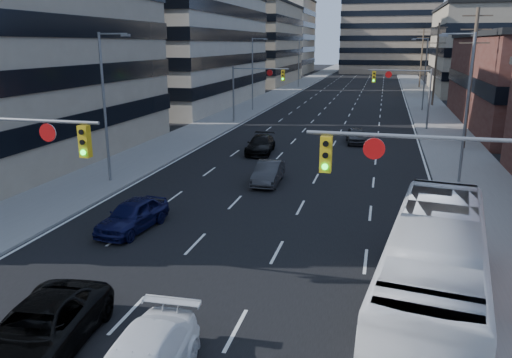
{
  "coord_description": "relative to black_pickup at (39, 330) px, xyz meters",
  "views": [
    {
      "loc": [
        5.68,
        -6.75,
        8.39
      ],
      "look_at": [
        0.09,
        15.2,
        2.2
      ],
      "focal_mm": 35.0,
      "sensor_mm": 36.0,
      "label": 1
    }
  ],
  "objects": [
    {
      "name": "streetlight_left_far",
      "position": [
        -7.19,
        86.42,
        4.33
      ],
      "size": [
        2.03,
        0.22,
        9.0
      ],
      "color": "slate",
      "rests_on": "ground"
    },
    {
      "name": "office_left_mid",
      "position": [
        -23.85,
        56.42,
        13.27
      ],
      "size": [
        26.0,
        34.0,
        28.0
      ],
      "primitive_type": "cube",
      "color": "#ADA089",
      "rests_on": "ground"
    },
    {
      "name": "transit_bus",
      "position": [
        10.7,
        4.74,
        0.9
      ],
      "size": [
        4.31,
        11.92,
        3.25
      ],
      "primitive_type": "imported",
      "rotation": [
        0.0,
        0.0,
        -0.14
      ],
      "color": "silver",
      "rests_on": "ground"
    },
    {
      "name": "signal_far_right",
      "position": [
        10.83,
        41.42,
        3.57
      ],
      "size": [
        6.09,
        0.33,
        6.0
      ],
      "color": "slate",
      "rests_on": "ground"
    },
    {
      "name": "sedan_grey_right",
      "position": [
        6.71,
        33.05,
        -0.06
      ],
      "size": [
        2.06,
        4.1,
        1.34
      ],
      "primitive_type": "imported",
      "rotation": [
        0.0,
        0.0,
        0.12
      ],
      "color": "#2F3032",
      "rests_on": "ground"
    },
    {
      "name": "streetlight_right_far",
      "position": [
        13.49,
        56.42,
        4.33
      ],
      "size": [
        2.03,
        0.22,
        9.0
      ],
      "color": "slate",
      "rests_on": "ground"
    },
    {
      "name": "bg_block_right",
      "position": [
        35.15,
        126.42,
        5.27
      ],
      "size": [
        22.0,
        22.0,
        12.0
      ],
      "primitive_type": "cube",
      "color": "gray",
      "rests_on": "ground"
    },
    {
      "name": "streetlight_left_mid",
      "position": [
        -7.19,
        51.42,
        4.33
      ],
      "size": [
        2.03,
        0.22,
        9.0
      ],
      "color": "slate",
      "rests_on": "ground"
    },
    {
      "name": "sidewalk_left",
      "position": [
        -8.35,
        126.42,
        -0.65
      ],
      "size": [
        5.0,
        300.0,
        0.15
      ],
      "primitive_type": "cube",
      "color": "slate",
      "rests_on": "ground"
    },
    {
      "name": "bg_block_left",
      "position": [
        -24.85,
        136.42,
        9.27
      ],
      "size": [
        24.0,
        24.0,
        20.0
      ],
      "primitive_type": "cube",
      "color": "#ADA089",
      "rests_on": "ground"
    },
    {
      "name": "sedan_grey_center",
      "position": [
        2.24,
        18.63,
        -0.05
      ],
      "size": [
        1.55,
        4.16,
        1.36
      ],
      "primitive_type": "imported",
      "rotation": [
        0.0,
        0.0,
        0.03
      ],
      "color": "#2C2D2F",
      "rests_on": "ground"
    },
    {
      "name": "road_surface",
      "position": [
        3.15,
        126.42,
        -0.72
      ],
      "size": [
        18.0,
        300.0,
        0.02
      ],
      "primitive_type": "cube",
      "color": "black",
      "rests_on": "ground"
    },
    {
      "name": "sedan_blue",
      "position": [
        -2.05,
        9.32,
        -0.0
      ],
      "size": [
        2.19,
        4.43,
        1.45
      ],
      "primitive_type": "imported",
      "rotation": [
        0.0,
        0.0,
        -0.12
      ],
      "color": "#0D1037",
      "rests_on": "ground"
    },
    {
      "name": "black_pickup",
      "position": [
        0.0,
        0.0,
        0.0
      ],
      "size": [
        2.99,
        5.48,
        1.45
      ],
      "primitive_type": "imported",
      "rotation": [
        0.0,
        0.0,
        0.11
      ],
      "color": "black",
      "rests_on": "ground"
    },
    {
      "name": "utility_pole_distant",
      "position": [
        15.35,
        92.42,
        5.05
      ],
      "size": [
        2.2,
        0.28,
        11.0
      ],
      "color": "#4C3D2D",
      "rests_on": "ground"
    },
    {
      "name": "sedan_black_far",
      "position": [
        -0.32,
        27.04,
        -0.04
      ],
      "size": [
        2.28,
        4.85,
        1.37
      ],
      "primitive_type": "imported",
      "rotation": [
        0.0,
        0.0,
        0.08
      ],
      "color": "black",
      "rests_on": "ground"
    },
    {
      "name": "utility_pole_block",
      "position": [
        15.35,
        32.42,
        5.05
      ],
      "size": [
        2.2,
        0.28,
        11.0
      ],
      "color": "#4C3D2D",
      "rests_on": "ground"
    },
    {
      "name": "signal_near_left",
      "position": [
        -4.31,
        4.42,
        3.6
      ],
      "size": [
        6.59,
        0.33,
        6.0
      ],
      "color": "slate",
      "rests_on": "ground"
    },
    {
      "name": "signal_near_right",
      "position": [
        10.6,
        4.42,
        3.6
      ],
      "size": [
        6.59,
        0.33,
        6.0
      ],
      "color": "slate",
      "rests_on": "ground"
    },
    {
      "name": "sidewalk_right",
      "position": [
        14.65,
        126.42,
        -0.65
      ],
      "size": [
        5.0,
        300.0,
        0.15
      ],
      "primitive_type": "cube",
      "color": "slate",
      "rests_on": "ground"
    },
    {
      "name": "office_right_far",
      "position": [
        28.15,
        84.42,
        6.27
      ],
      "size": [
        22.0,
        28.0,
        14.0
      ],
      "primitive_type": "cube",
      "color": "gray",
      "rests_on": "ground"
    },
    {
      "name": "streetlight_left_near",
      "position": [
        -7.19,
        16.42,
        4.33
      ],
      "size": [
        2.03,
        0.22,
        9.0
      ],
      "color": "slate",
      "rests_on": "ground"
    },
    {
      "name": "streetlight_right_near",
      "position": [
        13.49,
        21.42,
        4.33
      ],
      "size": [
        2.03,
        0.22,
        9.0
      ],
      "color": "slate",
      "rests_on": "ground"
    },
    {
      "name": "utility_pole_midblock",
      "position": [
        15.35,
        62.42,
        5.05
      ],
      "size": [
        2.2,
        0.28,
        11.0
      ],
      "color": "#4C3D2D",
      "rests_on": "ground"
    },
    {
      "name": "office_left_far",
      "position": [
        -20.85,
        96.42,
        7.27
      ],
      "size": [
        20.0,
        30.0,
        16.0
      ],
      "primitive_type": "cube",
      "color": "gray",
      "rests_on": "ground"
    },
    {
      "name": "signal_far_left",
      "position": [
        -4.54,
        41.42,
        3.57
      ],
      "size": [
        6.09,
        0.33,
        6.0
      ],
      "color": "slate",
      "rests_on": "ground"
    }
  ]
}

